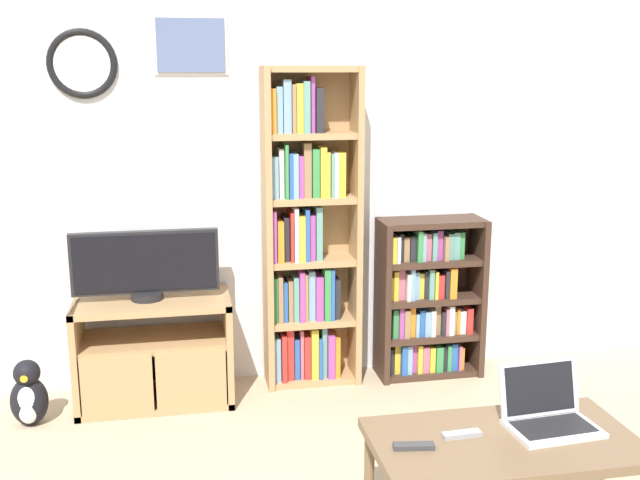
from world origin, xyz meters
TOP-DOWN VIEW (x-y plane):
  - wall_back at (-0.01, 2.05)m, footprint 6.42×0.09m
  - tv_stand at (-0.89, 1.76)m, footprint 0.86×0.45m
  - television at (-0.91, 1.77)m, footprint 0.80×0.18m
  - bookshelf_tall at (0.01, 1.89)m, footprint 0.56×0.25m
  - bookshelf_short at (0.75, 1.88)m, footprint 0.64×0.28m
  - coffee_table at (0.51, 0.20)m, footprint 1.06×0.58m
  - laptop at (0.73, 0.27)m, footprint 0.38×0.30m
  - remote_near_laptop at (0.13, 0.19)m, footprint 0.16×0.07m
  - remote_far_from_laptop at (0.35, 0.25)m, footprint 0.16×0.05m
  - penguin_figurine at (-1.55, 1.59)m, footprint 0.20×0.18m

SIDE VIEW (x-z plane):
  - penguin_figurine at x=-1.55m, z-range -0.02..0.35m
  - tv_stand at x=-0.89m, z-range 0.00..0.61m
  - coffee_table at x=0.51m, z-range 0.17..0.60m
  - remote_near_laptop at x=0.13m, z-range 0.43..0.45m
  - remote_far_from_laptop at x=0.35m, z-range 0.43..0.45m
  - bookshelf_short at x=0.75m, z-range -0.02..0.96m
  - laptop at x=0.73m, z-range 0.37..0.62m
  - television at x=-0.91m, z-range 0.61..1.00m
  - bookshelf_tall at x=0.01m, z-range -0.04..1.84m
  - wall_back at x=-0.01m, z-range 0.01..2.61m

